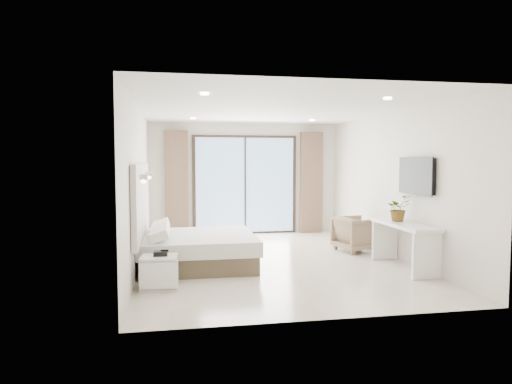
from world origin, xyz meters
The scene contains 8 objects.
ground centered at (0.00, 0.00, 0.00)m, with size 6.20×6.20×0.00m, color beige.
room_shell centered at (-0.20, 0.71, 1.58)m, with size 4.62×6.22×2.72m.
bed centered at (-1.35, -0.18, 0.28)m, with size 1.92×1.83×0.68m.
nightstand centered at (-1.93, -1.47, 0.23)m, with size 0.53×0.44×0.46m.
phone centered at (-1.91, -1.45, 0.50)m, with size 0.19×0.15×0.06m, color black.
console_desk centered at (2.04, -0.99, 0.56)m, with size 0.49×1.56×0.77m.
plant centered at (2.04, -0.77, 0.94)m, with size 0.40×0.44×0.35m, color #33662D.
armchair centered at (1.85, 0.55, 0.38)m, with size 0.74×0.69×0.76m, color #9C8166.
Camera 1 is at (-1.72, -7.93, 1.81)m, focal length 32.00 mm.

